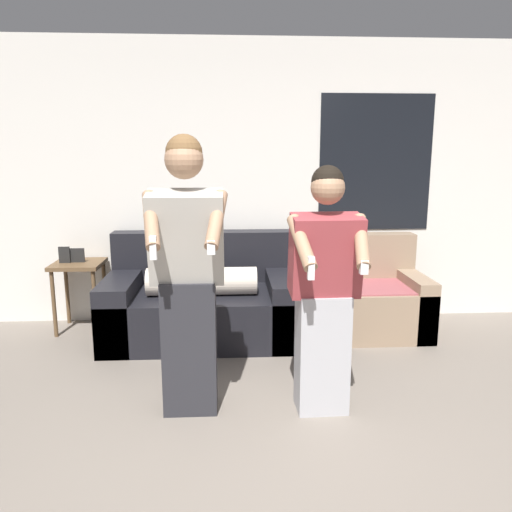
{
  "coord_description": "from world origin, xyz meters",
  "views": [
    {
      "loc": [
        -0.39,
        -1.98,
        1.64
      ],
      "look_at": [
        -0.22,
        1.03,
        1.02
      ],
      "focal_mm": 35.0,
      "sensor_mm": 36.0,
      "label": 1
    }
  ],
  "objects_px": {
    "person_left": "(188,277)",
    "person_right": "(324,293)",
    "side_table": "(78,274)",
    "armchair": "(371,299)",
    "couch": "(204,302)"
  },
  "relations": [
    {
      "from": "person_right",
      "to": "side_table",
      "type": "bearing_deg",
      "value": 140.57
    },
    {
      "from": "side_table",
      "to": "couch",
      "type": "bearing_deg",
      "value": -11.24
    },
    {
      "from": "person_left",
      "to": "person_right",
      "type": "distance_m",
      "value": 0.85
    },
    {
      "from": "armchair",
      "to": "person_right",
      "type": "bearing_deg",
      "value": -116.88
    },
    {
      "from": "armchair",
      "to": "person_left",
      "type": "height_order",
      "value": "person_left"
    },
    {
      "from": "couch",
      "to": "armchair",
      "type": "height_order",
      "value": "couch"
    },
    {
      "from": "side_table",
      "to": "person_left",
      "type": "distance_m",
      "value": 2.0
    },
    {
      "from": "side_table",
      "to": "person_right",
      "type": "height_order",
      "value": "person_right"
    },
    {
      "from": "side_table",
      "to": "armchair",
      "type": "bearing_deg",
      "value": -3.65
    },
    {
      "from": "person_left",
      "to": "person_right",
      "type": "relative_size",
      "value": 1.11
    },
    {
      "from": "armchair",
      "to": "person_right",
      "type": "xyz_separation_m",
      "value": [
        -0.74,
        -1.46,
        0.49
      ]
    },
    {
      "from": "side_table",
      "to": "person_left",
      "type": "bearing_deg",
      "value": -54.41
    },
    {
      "from": "couch",
      "to": "person_right",
      "type": "relative_size",
      "value": 1.09
    },
    {
      "from": "armchair",
      "to": "side_table",
      "type": "distance_m",
      "value": 2.75
    },
    {
      "from": "side_table",
      "to": "person_right",
      "type": "bearing_deg",
      "value": -39.43
    }
  ]
}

